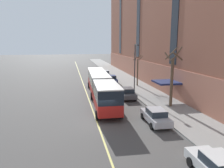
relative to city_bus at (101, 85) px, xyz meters
The scene contains 12 objects.
ground_plane 9.48m from the city_bus, 97.67° to the right, with size 260.00×260.00×0.00m, color #4C4947.
sidewalk 10.14m from the city_bus, 38.39° to the right, with size 5.25×160.00×0.15m, color gray.
city_bus is the anchor object (origin of this frame).
parked_car_silver_0 20.26m from the city_bus, 78.87° to the left, with size 1.99×4.46×1.56m.
parked_car_darkgray_3 4.05m from the city_bus, ahead, with size 2.13×4.79×1.56m.
parked_car_silver_4 11.39m from the city_bus, 69.36° to the right, with size 2.09×4.68×1.56m.
parked_car_navy_5 12.70m from the city_bus, 71.81° to the left, with size 2.05×4.39×1.56m.
parked_car_white_6 20.26m from the city_bus, 78.30° to the right, with size 2.09×4.50×1.56m.
street_tree_mid_block 10.01m from the city_bus, 35.59° to the right, with size 1.81×1.98×7.37m.
street_tree_far_uptown 11.32m from the city_bus, 44.79° to the left, with size 1.59×1.58×5.89m.
street_lamp 6.79m from the city_bus, 21.72° to the left, with size 0.36×1.48×7.59m.
lane_centerline 6.72m from the city_bus, 105.39° to the right, with size 0.16×140.00×0.01m, color #E0D66B.
Camera 1 is at (-3.05, -20.92, 8.01)m, focal length 35.00 mm.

